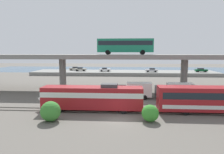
{
  "coord_description": "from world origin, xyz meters",
  "views": [
    {
      "loc": [
        0.96,
        -26.4,
        8.9
      ],
      "look_at": [
        -2.52,
        23.36,
        2.82
      ],
      "focal_mm": 33.37,
      "sensor_mm": 36.0,
      "label": 1
    }
  ],
  "objects": [
    {
      "name": "transit_bus_on_overpass",
      "position": [
        0.63,
        19.39,
        10.33
      ],
      "size": [
        12.0,
        2.68,
        3.4
      ],
      "rotation": [
        0.0,
        0.0,
        3.14
      ],
      "color": "#197A56",
      "rests_on": "highway_overpass"
    },
    {
      "name": "train_locomotive",
      "position": [
        -4.87,
        4.0,
        2.19
      ],
      "size": [
        16.02,
        3.04,
        4.18
      ],
      "rotation": [
        0.0,
        0.0,
        3.14
      ],
      "color": "maroon",
      "rests_on": "ground_plane"
    },
    {
      "name": "service_truck_west",
      "position": [
        2.51,
        12.85,
        1.64
      ],
      "size": [
        6.8,
        2.46,
        3.04
      ],
      "rotation": [
        0.0,
        0.0,
        3.14
      ],
      "color": "black",
      "rests_on": "ground_plane"
    },
    {
      "name": "service_truck_east",
      "position": [
        10.09,
        12.85,
        1.64
      ],
      "size": [
        6.8,
        2.46,
        3.04
      ],
      "rotation": [
        0.0,
        0.0,
        3.14
      ],
      "color": "#515459",
      "rests_on": "ground_plane"
    },
    {
      "name": "pier_parking_lot",
      "position": [
        0.0,
        55.0,
        0.64
      ],
      "size": [
        70.67,
        13.18,
        1.29
      ],
      "primitive_type": "cube",
      "color": "gray",
      "rests_on": "ground_plane"
    },
    {
      "name": "parked_car_4",
      "position": [
        -7.35,
        53.53,
        2.06
      ],
      "size": [
        4.22,
        1.9,
        1.5
      ],
      "color": "silver",
      "rests_on": "pier_parking_lot"
    },
    {
      "name": "rail_strip_far",
      "position": [
        0.0,
        4.76,
        0.06
      ],
      "size": [
        110.0,
        0.12,
        0.12
      ],
      "primitive_type": "cube",
      "color": "#59544C",
      "rests_on": "ground_plane"
    },
    {
      "name": "highway_overpass",
      "position": [
        0.0,
        20.0,
        7.52
      ],
      "size": [
        96.0,
        10.03,
        8.27
      ],
      "color": "gray",
      "rests_on": "ground_plane"
    },
    {
      "name": "parked_car_3",
      "position": [
        29.05,
        53.87,
        2.06
      ],
      "size": [
        4.41,
        1.91,
        1.5
      ],
      "color": "#0C4C26",
      "rests_on": "pier_parking_lot"
    },
    {
      "name": "shrub_right",
      "position": [
        4.03,
        -0.35,
        1.09
      ],
      "size": [
        2.19,
        2.19,
        2.19
      ],
      "primitive_type": "sphere",
      "color": "#378A2D",
      "rests_on": "ground_plane"
    },
    {
      "name": "parked_car_1",
      "position": [
        -17.2,
        54.72,
        2.06
      ],
      "size": [
        4.37,
        1.91,
        1.5
      ],
      "color": "#9E998C",
      "rests_on": "pier_parking_lot"
    },
    {
      "name": "rail_strip_near",
      "position": [
        0.0,
        3.24,
        0.06
      ],
      "size": [
        110.0,
        0.12,
        0.12
      ],
      "primitive_type": "cube",
      "color": "#59544C",
      "rests_on": "ground_plane"
    },
    {
      "name": "parked_car_0",
      "position": [
        -20.29,
        57.59,
        2.06
      ],
      "size": [
        4.09,
        1.89,
        1.5
      ],
      "rotation": [
        0.0,
        0.0,
        3.14
      ],
      "color": "#9E998C",
      "rests_on": "pier_parking_lot"
    },
    {
      "name": "ground_plane",
      "position": [
        0.0,
        0.0,
        0.0
      ],
      "size": [
        260.0,
        260.0,
        0.0
      ],
      "primitive_type": "plane",
      "color": "#605B54"
    },
    {
      "name": "parked_car_2",
      "position": [
        10.38,
        52.33,
        2.06
      ],
      "size": [
        4.47,
        1.98,
        1.5
      ],
      "rotation": [
        0.0,
        0.0,
        3.14
      ],
      "color": "#B7B7BC",
      "rests_on": "pier_parking_lot"
    },
    {
      "name": "harbor_water",
      "position": [
        0.0,
        78.0,
        0.0
      ],
      "size": [
        140.0,
        36.0,
        0.01
      ],
      "primitive_type": "cube",
      "color": "#385B7A",
      "rests_on": "ground_plane"
    },
    {
      "name": "shrub_left",
      "position": [
        -8.73,
        -1.06,
        1.29
      ],
      "size": [
        2.59,
        2.59,
        2.59
      ],
      "primitive_type": "sphere",
      "color": "#387F30",
      "rests_on": "ground_plane"
    }
  ]
}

